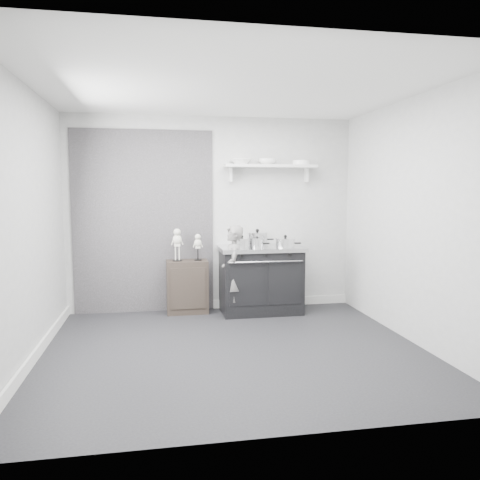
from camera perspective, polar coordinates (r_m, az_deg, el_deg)
ground at (r=5.09m, az=-0.80°, el=-13.21°), size 4.00×4.00×0.00m
room_shell at (r=4.94m, az=-2.14°, el=5.59°), size 4.02×3.62×2.71m
wall_shelf at (r=6.62m, az=3.71°, el=8.89°), size 1.30×0.26×0.24m
stove at (r=6.49m, az=2.52°, el=-4.77°), size 1.14×0.71×0.92m
side_cabinet at (r=6.50m, az=-6.44°, el=-5.68°), size 0.56×0.33×0.73m
child at (r=6.21m, az=-0.87°, el=-3.85°), size 0.34×0.48×1.22m
pot_front_left at (r=6.24m, az=0.24°, el=-0.36°), size 0.33×0.24×0.17m
pot_back_left at (r=6.51m, az=2.13°, el=0.14°), size 0.38×0.29×0.23m
pot_front_right at (r=6.30m, az=5.55°, el=-0.34°), size 0.35×0.26×0.17m
pot_front_center at (r=6.24m, az=2.10°, el=-0.37°), size 0.25×0.16×0.16m
skeleton_full at (r=6.39m, az=-7.67°, el=-0.26°), size 0.14×0.09×0.51m
skeleton_torso at (r=6.42m, az=-5.16°, el=-0.63°), size 0.12×0.08×0.42m
bowl_large at (r=6.53m, az=0.09°, el=9.53°), size 0.29×0.29×0.07m
bowl_small at (r=6.60m, az=3.33°, el=9.51°), size 0.25×0.25×0.08m
plate_stack at (r=6.73m, az=7.48°, el=9.33°), size 0.25×0.25×0.06m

